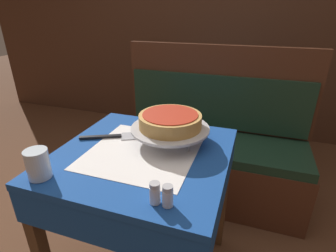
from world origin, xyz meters
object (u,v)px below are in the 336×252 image
object	(u,v)px
pizza_server	(112,137)
pepper_shaker	(168,196)
deep_dish_pizza	(170,120)
dining_table_front	(143,173)
napkin_holder	(176,117)
booth_bench	(209,155)
condiment_caddy	(230,68)
salt_shaker	(155,193)
dining_table_rear	(220,85)
pizza_pan_stand	(170,129)
water_glass_near	(38,164)

from	to	relation	value
pizza_server	pepper_shaker	bearing A→B (deg)	-41.76
deep_dish_pizza	pepper_shaker	world-z (taller)	deep_dish_pizza
dining_table_front	napkin_holder	size ratio (longest dim) A/B	7.54
booth_bench	condiment_caddy	world-z (taller)	booth_bench
salt_shaker	dining_table_rear	bearing A→B (deg)	91.99
napkin_holder	pepper_shaker	bearing A→B (deg)	-75.01
booth_bench	pizza_pan_stand	xyz separation A→B (m)	(-0.08, -0.68, 0.50)
booth_bench	dining_table_front	bearing A→B (deg)	-101.49
pizza_server	dining_table_front	bearing A→B (deg)	-21.99
dining_table_rear	booth_bench	distance (m)	0.82
salt_shaker	pepper_shaker	distance (m)	0.04
pizza_pan_stand	deep_dish_pizza	distance (m)	0.04
dining_table_rear	napkin_holder	world-z (taller)	napkin_holder
water_glass_near	pepper_shaker	size ratio (longest dim) A/B	1.50
booth_bench	pizza_pan_stand	world-z (taller)	booth_bench
pizza_pan_stand	deep_dish_pizza	size ratio (longest dim) A/B	1.27
booth_bench	pizza_server	world-z (taller)	booth_bench
booth_bench	condiment_caddy	size ratio (longest dim) A/B	7.37
dining_table_front	pizza_pan_stand	bearing A→B (deg)	56.06
deep_dish_pizza	dining_table_rear	bearing A→B (deg)	89.11
deep_dish_pizza	condiment_caddy	bearing A→B (deg)	86.30
booth_bench	napkin_holder	bearing A→B (deg)	-103.01
water_glass_near	deep_dish_pizza	bearing A→B (deg)	49.09
pizza_pan_stand	deep_dish_pizza	bearing A→B (deg)	-135.00
salt_shaker	pizza_pan_stand	bearing A→B (deg)	101.93
deep_dish_pizza	pizza_server	world-z (taller)	deep_dish_pizza
water_glass_near	salt_shaker	world-z (taller)	water_glass_near
deep_dish_pizza	napkin_holder	distance (m)	0.20
dining_table_rear	salt_shaker	distance (m)	1.84
dining_table_rear	booth_bench	bearing A→B (deg)	-85.63
pepper_shaker	deep_dish_pizza	bearing A→B (deg)	107.44
booth_bench	pepper_shaker	world-z (taller)	booth_bench
dining_table_front	water_glass_near	bearing A→B (deg)	-133.53
pepper_shaker	booth_bench	bearing A→B (deg)	92.56
napkin_holder	condiment_caddy	distance (m)	1.28
pizza_pan_stand	pizza_server	xyz separation A→B (m)	(-0.27, -0.05, -0.06)
salt_shaker	napkin_holder	world-z (taller)	napkin_holder
dining_table_rear	napkin_holder	bearing A→B (deg)	-92.55
dining_table_front	pizza_server	world-z (taller)	pizza_server
deep_dish_pizza	pizza_server	distance (m)	0.30
pizza_server	condiment_caddy	xyz separation A→B (m)	(0.37, 1.51, 0.06)
booth_bench	salt_shaker	xyz separation A→B (m)	(0.01, -1.08, 0.47)
deep_dish_pizza	salt_shaker	size ratio (longest dim) A/B	3.77
dining_table_front	pizza_server	xyz separation A→B (m)	(-0.19, 0.08, 0.11)
deep_dish_pizza	booth_bench	bearing A→B (deg)	83.33
booth_bench	salt_shaker	world-z (taller)	booth_bench
water_glass_near	napkin_holder	distance (m)	0.69
pizza_server	salt_shaker	world-z (taller)	salt_shaker
pizza_pan_stand	pizza_server	world-z (taller)	pizza_pan_stand
water_glass_near	condiment_caddy	bearing A→B (deg)	76.44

